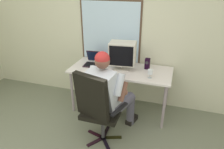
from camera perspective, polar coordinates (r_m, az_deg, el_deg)
The scene contains 8 objects.
wall_rear at distance 3.61m, azimuth 2.09°, elevation 14.07°, with size 5.57×0.08×2.87m.
desk at distance 3.42m, azimuth 2.31°, elevation 0.43°, with size 1.61×0.70×0.76m.
office_chair at distance 2.72m, azimuth -4.04°, elevation -8.37°, with size 0.65×0.59×1.08m.
person_seated at distance 2.89m, azimuth -0.80°, elevation -4.72°, with size 0.65×0.91×1.29m.
crt_monitor at distance 3.29m, azimuth 2.86°, elevation 5.66°, with size 0.43×0.33×0.44m.
laptop at distance 3.58m, azimuth -4.57°, elevation 3.67°, with size 0.35×0.34×0.21m.
wine_glass at distance 3.11m, azimuth 10.24°, elevation 0.59°, with size 0.07×0.07×0.13m.
desk_speaker at distance 3.41m, azimuth 9.51°, elevation 2.90°, with size 0.08×0.08×0.18m.
Camera 1 is at (0.95, -1.27, 2.09)m, focal length 33.92 mm.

